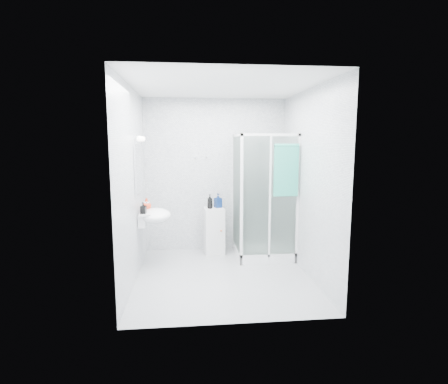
{
  "coord_description": "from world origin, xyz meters",
  "views": [
    {
      "loc": [
        -0.46,
        -4.67,
        1.88
      ],
      "look_at": [
        0.05,
        0.35,
        1.15
      ],
      "focal_mm": 28.0,
      "sensor_mm": 36.0,
      "label": 1
    }
  ],
  "objects": [
    {
      "name": "soap_dispenser_orange",
      "position": [
        -1.1,
        0.58,
        0.95
      ],
      "size": [
        0.18,
        0.18,
        0.18
      ],
      "primitive_type": "imported",
      "rotation": [
        0.0,
        0.0,
        0.38
      ],
      "color": "red",
      "rests_on": "wall_basin"
    },
    {
      "name": "wall_basin",
      "position": [
        -0.99,
        0.45,
        0.8
      ],
      "size": [
        0.46,
        0.56,
        0.35
      ],
      "color": "white",
      "rests_on": "ground"
    },
    {
      "name": "shower_enclosure",
      "position": [
        0.67,
        0.77,
        0.45
      ],
      "size": [
        0.9,
        0.95,
        2.0
      ],
      "color": "white",
      "rests_on": "ground"
    },
    {
      "name": "wall_hooks",
      "position": [
        -0.25,
        1.26,
        1.62
      ],
      "size": [
        0.23,
        0.06,
        0.03
      ],
      "color": "silver",
      "rests_on": "room"
    },
    {
      "name": "shampoo_bottle_b",
      "position": [
        0.02,
        1.09,
        0.9
      ],
      "size": [
        0.14,
        0.14,
        0.24
      ],
      "primitive_type": "imported",
      "rotation": [
        0.0,
        0.0,
        0.43
      ],
      "color": "navy",
      "rests_on": "storage_cabinet"
    },
    {
      "name": "storage_cabinet",
      "position": [
        -0.05,
        1.05,
        0.39
      ],
      "size": [
        0.35,
        0.36,
        0.78
      ],
      "rotation": [
        0.0,
        0.0,
        0.09
      ],
      "color": "silver",
      "rests_on": "ground"
    },
    {
      "name": "mirror",
      "position": [
        -1.19,
        0.45,
        1.5
      ],
      "size": [
        0.02,
        0.6,
        0.7
      ],
      "primitive_type": "cube",
      "color": "white",
      "rests_on": "room"
    },
    {
      "name": "hand_towel",
      "position": [
        0.98,
        0.36,
        1.48
      ],
      "size": [
        0.36,
        0.05,
        0.78
      ],
      "color": "teal",
      "rests_on": "shower_enclosure"
    },
    {
      "name": "soap_dispenser_black",
      "position": [
        -1.11,
        0.29,
        0.95
      ],
      "size": [
        0.09,
        0.09,
        0.17
      ],
      "primitive_type": "imported",
      "rotation": [
        0.0,
        0.0,
        -0.19
      ],
      "color": "black",
      "rests_on": "wall_basin"
    },
    {
      "name": "room",
      "position": [
        0.0,
        0.0,
        1.3
      ],
      "size": [
        2.4,
        2.6,
        2.6
      ],
      "color": "silver",
      "rests_on": "ground"
    },
    {
      "name": "shampoo_bottle_a",
      "position": [
        -0.12,
        1.02,
        0.9
      ],
      "size": [
        0.11,
        0.11,
        0.24
      ],
      "primitive_type": "imported",
      "rotation": [
        0.0,
        0.0,
        0.27
      ],
      "color": "black",
      "rests_on": "storage_cabinet"
    },
    {
      "name": "vanity_lights",
      "position": [
        -1.14,
        0.45,
        1.92
      ],
      "size": [
        0.1,
        0.4,
        0.08
      ],
      "color": "silver",
      "rests_on": "room"
    }
  ]
}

